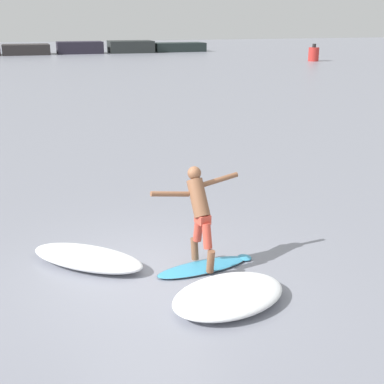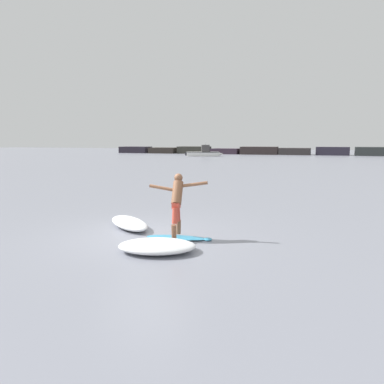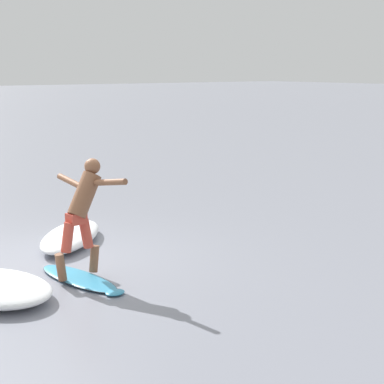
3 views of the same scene
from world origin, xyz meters
The scene contains 7 objects.
ground_plane centered at (0.00, 0.00, 0.00)m, with size 200.00×200.00×0.00m, color gray.
rock_jetty_breakwater centered at (-5.38, 62.00, 0.65)m, with size 58.40×4.60×1.47m.
surfboard centered at (0.97, -0.06, 0.03)m, with size 1.90×0.77×0.20m.
surfer centered at (0.93, 0.06, 1.10)m, with size 1.66×0.84×1.73m.
fishing_boat_near_jetty centered at (-13.32, 50.57, 0.57)m, with size 6.22×3.57×2.79m.
wave_foam_at_tail centered at (0.92, -1.32, 0.14)m, with size 2.19×1.75×0.28m.
wave_foam_at_nose centered at (-0.94, 0.74, 0.14)m, with size 2.20×2.12×0.29m.
Camera 2 is at (4.54, -9.51, 2.73)m, focal length 35.00 mm.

